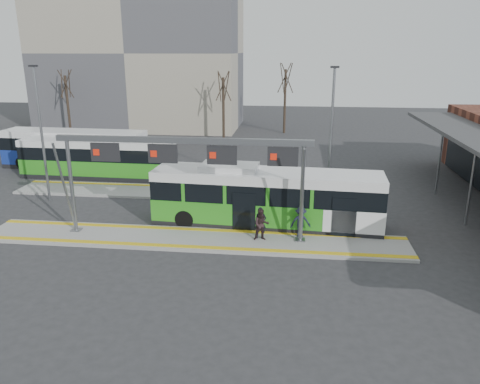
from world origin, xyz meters
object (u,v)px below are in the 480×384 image
object	(u,v)px
passenger_c	(301,222)
hero_bus	(266,199)
passenger_b	(261,225)
gantry	(185,158)
passenger_a	(261,223)

from	to	relation	value
passenger_c	hero_bus	bearing A→B (deg)	127.39
passenger_b	passenger_c	distance (m)	2.09
gantry	hero_bus	world-z (taller)	gantry
passenger_a	passenger_b	distance (m)	0.28
gantry	passenger_b	xyz separation A→B (m)	(3.86, -0.11, -3.32)
hero_bus	passenger_c	xyz separation A→B (m)	(1.93, -1.81, -0.62)
hero_bus	passenger_b	world-z (taller)	hero_bus
gantry	passenger_a	distance (m)	5.06
passenger_a	passenger_c	size ratio (longest dim) A/B	1.01
hero_bus	gantry	bearing A→B (deg)	-145.46
gantry	passenger_b	size ratio (longest dim) A/B	7.86
passenger_b	passenger_a	bearing A→B (deg)	92.30
gantry	passenger_c	xyz separation A→B (m)	(5.84, 0.55, -3.34)
hero_bus	passenger_a	bearing A→B (deg)	-89.68
gantry	passenger_b	world-z (taller)	gantry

